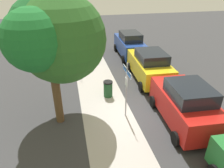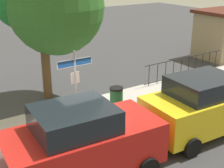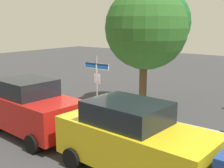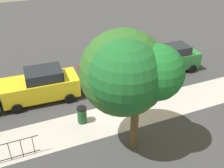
{
  "view_description": "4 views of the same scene",
  "coord_description": "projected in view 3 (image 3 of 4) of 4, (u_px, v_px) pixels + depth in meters",
  "views": [
    {
      "loc": [
        -8.47,
        2.96,
        6.42
      ],
      "look_at": [
        0.43,
        1.0,
        1.62
      ],
      "focal_mm": 33.1,
      "sensor_mm": 36.0,
      "label": 1
    },
    {
      "loc": [
        -4.68,
        -8.8,
        5.55
      ],
      "look_at": [
        0.96,
        -0.28,
        1.71
      ],
      "focal_mm": 50.8,
      "sensor_mm": 36.0,
      "label": 2
    },
    {
      "loc": [
        7.82,
        -8.76,
        4.25
      ],
      "look_at": [
        0.3,
        0.94,
        1.66
      ],
      "focal_mm": 46.9,
      "sensor_mm": 36.0,
      "label": 3
    },
    {
      "loc": [
        5.04,
        12.35,
        9.48
      ],
      "look_at": [
        0.0,
        0.59,
        1.87
      ],
      "focal_mm": 42.37,
      "sensor_mm": 36.0,
      "label": 4
    }
  ],
  "objects": [
    {
      "name": "sidewalk_strip",
      "position": [
        150.0,
        127.0,
        12.14
      ],
      "size": [
        24.0,
        2.6,
        0.0
      ],
      "primitive_type": "cube",
      "color": "#B0A9A4",
      "rests_on": "ground_plane"
    },
    {
      "name": "street_sign",
      "position": [
        97.0,
        78.0,
        12.3
      ],
      "size": [
        1.28,
        0.07,
        2.89
      ],
      "color": "#9EA0A5",
      "rests_on": "ground_plane"
    },
    {
      "name": "car_yellow",
      "position": [
        133.0,
        139.0,
        8.23
      ],
      "size": [
        4.69,
        2.35,
        2.09
      ],
      "rotation": [
        0.0,
        0.0,
        -0.05
      ],
      "color": "gold",
      "rests_on": "ground_plane"
    },
    {
      "name": "trash_bin",
      "position": [
        144.0,
        118.0,
        11.76
      ],
      "size": [
        0.55,
        0.55,
        0.98
      ],
      "color": "#1E4C28",
      "rests_on": "ground_plane"
    },
    {
      "name": "car_red",
      "position": [
        31.0,
        108.0,
        11.19
      ],
      "size": [
        4.39,
        2.38,
        2.14
      ],
      "rotation": [
        0.0,
        0.0,
        -0.06
      ],
      "color": "red",
      "rests_on": "ground_plane"
    },
    {
      "name": "ground_plane",
      "position": [
        93.0,
        125.0,
        12.33
      ],
      "size": [
        60.0,
        60.0,
        0.0
      ],
      "primitive_type": "plane",
      "color": "#38383A"
    },
    {
      "name": "shade_tree",
      "position": [
        149.0,
        25.0,
        13.9
      ],
      "size": [
        4.21,
        4.16,
        5.95
      ],
      "color": "brown",
      "rests_on": "ground_plane"
    }
  ]
}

